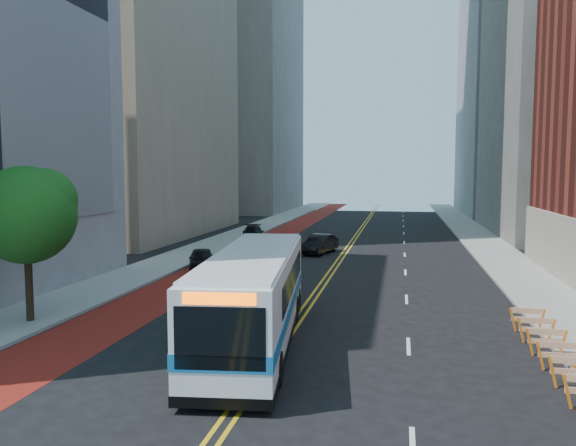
# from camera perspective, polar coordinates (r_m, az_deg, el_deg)

# --- Properties ---
(ground) EXTENTS (160.00, 160.00, 0.00)m
(ground) POSITION_cam_1_polar(r_m,az_deg,el_deg) (17.17, -4.62, -17.37)
(ground) COLOR black
(ground) RESTS_ON ground
(sidewalk_left) EXTENTS (4.00, 140.00, 0.15)m
(sidewalk_left) POSITION_cam_1_polar(r_m,az_deg,el_deg) (48.55, -8.50, -2.54)
(sidewalk_left) COLOR gray
(sidewalk_left) RESTS_ON ground
(sidewalk_right) EXTENTS (4.00, 140.00, 0.15)m
(sidewalk_right) POSITION_cam_1_polar(r_m,az_deg,el_deg) (46.32, 20.72, -3.20)
(sidewalk_right) COLOR gray
(sidewalk_right) RESTS_ON ground
(bus_lane_paint) EXTENTS (3.60, 140.00, 0.01)m
(bus_lane_paint) POSITION_cam_1_polar(r_m,az_deg,el_deg) (47.38, -4.05, -2.78)
(bus_lane_paint) COLOR maroon
(bus_lane_paint) RESTS_ON ground
(center_line_inner) EXTENTS (0.14, 140.00, 0.01)m
(center_line_inner) POSITION_cam_1_polar(r_m,az_deg,el_deg) (45.93, 5.53, -3.04)
(center_line_inner) COLOR gold
(center_line_inner) RESTS_ON ground
(center_line_outer) EXTENTS (0.14, 140.00, 0.01)m
(center_line_outer) POSITION_cam_1_polar(r_m,az_deg,el_deg) (45.90, 5.98, -3.05)
(center_line_outer) COLOR gold
(center_line_outer) RESTS_ON ground
(lane_dashes) EXTENTS (0.14, 98.20, 0.01)m
(lane_dashes) POSITION_cam_1_polar(r_m,az_deg,el_deg) (53.63, 11.71, -1.93)
(lane_dashes) COLOR silver
(lane_dashes) RESTS_ON ground
(midrise_right_far) EXTENTS (20.00, 28.00, 55.00)m
(midrise_right_far) POSITION_cam_1_polar(r_m,az_deg,el_deg) (97.53, 23.80, 17.17)
(midrise_right_far) COLOR gray
(midrise_right_far) RESTS_ON ground
(midrise_left_far) EXTENTS (20.00, 26.00, 65.00)m
(midrise_left_far) POSITION_cam_1_polar(r_m,az_deg,el_deg) (100.84, -5.73, 20.09)
(midrise_left_far) COLOR slate
(midrise_left_far) RESTS_ON ground
(construction_barriers) EXTENTS (1.42, 10.91, 1.00)m
(construction_barriers) POSITION_cam_1_polar(r_m,az_deg,el_deg) (20.24, 26.32, -12.32)
(construction_barriers) COLOR orange
(construction_barriers) RESTS_ON ground
(street_tree) EXTENTS (4.20, 4.20, 6.70)m
(street_tree) POSITION_cam_1_polar(r_m,az_deg,el_deg) (26.46, -24.93, 1.10)
(street_tree) COLOR black
(street_tree) RESTS_ON sidewalk_left
(transit_bus) EXTENTS (4.36, 13.28, 3.58)m
(transit_bus) POSITION_cam_1_polar(r_m,az_deg,el_deg) (21.72, -3.40, -7.33)
(transit_bus) COLOR white
(transit_bus) RESTS_ON ground
(car_a) EXTENTS (3.15, 4.63, 1.46)m
(car_a) POSITION_cam_1_polar(r_m,az_deg,el_deg) (38.11, -8.73, -3.68)
(car_a) COLOR black
(car_a) RESTS_ON ground
(car_b) EXTENTS (2.68, 4.88, 1.52)m
(car_b) POSITION_cam_1_polar(r_m,az_deg,el_deg) (45.46, 3.23, -2.15)
(car_b) COLOR black
(car_b) RESTS_ON ground
(car_c) EXTENTS (3.40, 5.37, 1.45)m
(car_c) POSITION_cam_1_polar(r_m,az_deg,el_deg) (53.55, -3.53, -1.07)
(car_c) COLOR black
(car_c) RESTS_ON ground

